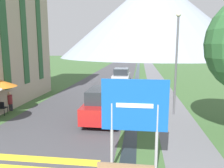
{
  "coord_description": "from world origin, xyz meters",
  "views": [
    {
      "loc": [
        1.56,
        -3.07,
        4.06
      ],
      "look_at": [
        -0.11,
        10.0,
        1.84
      ],
      "focal_mm": 35.0,
      "sensor_mm": 36.0,
      "label": 1
    }
  ],
  "objects_px": {
    "person_seated_far": "(10,100)",
    "streetlamp": "(177,57)",
    "cafe_chair_middle": "(2,107)",
    "parked_car_near": "(104,104)",
    "parked_car_far": "(121,76)",
    "road_sign": "(134,112)"
  },
  "relations": [
    {
      "from": "parked_car_near",
      "to": "person_seated_far",
      "type": "bearing_deg",
      "value": 171.49
    },
    {
      "from": "person_seated_far",
      "to": "streetlamp",
      "type": "relative_size",
      "value": 0.21
    },
    {
      "from": "person_seated_far",
      "to": "streetlamp",
      "type": "distance_m",
      "value": 10.77
    },
    {
      "from": "road_sign",
      "to": "streetlamp",
      "type": "xyz_separation_m",
      "value": [
        2.26,
        6.49,
        1.5
      ]
    },
    {
      "from": "road_sign",
      "to": "parked_car_near",
      "type": "height_order",
      "value": "road_sign"
    },
    {
      "from": "parked_car_near",
      "to": "cafe_chair_middle",
      "type": "bearing_deg",
      "value": 179.89
    },
    {
      "from": "cafe_chair_middle",
      "to": "streetlamp",
      "type": "height_order",
      "value": "streetlamp"
    },
    {
      "from": "parked_car_near",
      "to": "parked_car_far",
      "type": "xyz_separation_m",
      "value": [
        -0.02,
        11.83,
        -0.0
      ]
    },
    {
      "from": "parked_car_far",
      "to": "cafe_chair_middle",
      "type": "relative_size",
      "value": 4.74
    },
    {
      "from": "parked_car_near",
      "to": "cafe_chair_middle",
      "type": "height_order",
      "value": "parked_car_near"
    },
    {
      "from": "road_sign",
      "to": "person_seated_far",
      "type": "relative_size",
      "value": 2.45
    },
    {
      "from": "parked_car_near",
      "to": "streetlamp",
      "type": "bearing_deg",
      "value": 20.07
    },
    {
      "from": "parked_car_near",
      "to": "parked_car_far",
      "type": "height_order",
      "value": "same"
    },
    {
      "from": "road_sign",
      "to": "parked_car_near",
      "type": "xyz_separation_m",
      "value": [
        -1.82,
        5.0,
        -1.11
      ]
    },
    {
      "from": "streetlamp",
      "to": "person_seated_far",
      "type": "bearing_deg",
      "value": -176.97
    },
    {
      "from": "parked_car_near",
      "to": "person_seated_far",
      "type": "distance_m",
      "value": 6.37
    },
    {
      "from": "cafe_chair_middle",
      "to": "person_seated_far",
      "type": "xyz_separation_m",
      "value": [
        -0.08,
        0.93,
        0.18
      ]
    },
    {
      "from": "person_seated_far",
      "to": "parked_car_near",
      "type": "bearing_deg",
      "value": -8.51
    },
    {
      "from": "road_sign",
      "to": "cafe_chair_middle",
      "type": "bearing_deg",
      "value": 148.04
    },
    {
      "from": "road_sign",
      "to": "streetlamp",
      "type": "height_order",
      "value": "streetlamp"
    },
    {
      "from": "road_sign",
      "to": "person_seated_far",
      "type": "bearing_deg",
      "value": 143.78
    },
    {
      "from": "person_seated_far",
      "to": "streetlamp",
      "type": "xyz_separation_m",
      "value": [
        10.38,
        0.55,
        2.83
      ]
    }
  ]
}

